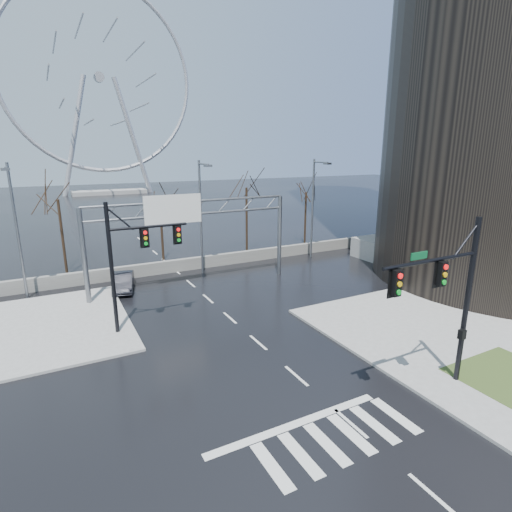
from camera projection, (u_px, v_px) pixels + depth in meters
ground at (296, 376)px, 19.68m from camera, size 260.00×260.00×0.00m
sidewalk_right_ext at (408, 321)px, 25.88m from camera, size 12.00×10.00×0.15m
sidewalk_far at (43, 327)px, 24.96m from camera, size 10.00×12.00×0.15m
grass_strip at (508, 376)px, 19.42m from camera, size 5.00×4.00×0.02m
tower_podium at (498, 253)px, 39.35m from camera, size 22.00×18.00×2.00m
barrier_wall at (176, 266)px, 36.65m from camera, size 52.00×0.50×1.10m
signal_mast_near at (450, 291)px, 17.30m from camera, size 5.52×0.41×8.00m
signal_mast_far at (131, 255)px, 23.47m from camera, size 4.72×0.41×8.00m
sign_gantry at (188, 225)px, 30.99m from camera, size 16.36×0.40×7.60m
streetlight_left at (15, 222)px, 28.30m from camera, size 0.50×2.55×10.00m
streetlight_mid at (202, 209)px, 34.62m from camera, size 0.50×2.55×10.00m
streetlight_right at (315, 201)px, 40.03m from camera, size 0.50×2.55×10.00m
tree_left at (59, 208)px, 34.20m from camera, size 3.75×3.75×7.50m
tree_center at (160, 209)px, 39.32m from camera, size 3.25×3.25×6.50m
tree_right at (246, 195)px, 42.26m from camera, size 3.90×3.90×7.80m
tree_far_right at (306, 198)px, 46.50m from camera, size 3.40×3.40×6.80m
ferris_wheel at (100, 85)px, 96.53m from camera, size 45.00×6.00×50.91m
car at (123, 282)px, 31.69m from camera, size 2.41×4.44×1.39m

